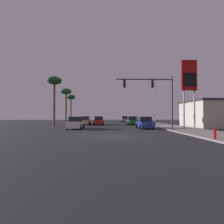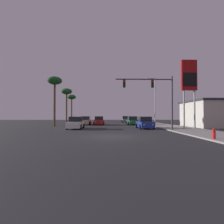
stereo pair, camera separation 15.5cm
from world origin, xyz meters
name	(u,v)px [view 2 (the right image)]	position (x,y,z in m)	size (l,w,h in m)	color
ground_plane	(112,137)	(0.00, 0.00, 0.00)	(120.00, 120.00, 0.00)	#28282B
sidewalk_right	(175,128)	(9.50, 10.00, 0.06)	(5.00, 60.00, 0.12)	gray
building_gas_station	(220,114)	(18.00, 12.65, 2.16)	(10.30, 8.30, 4.30)	beige
car_tan	(86,121)	(-4.64, 19.38, 0.76)	(2.04, 4.33, 1.68)	tan
car_grey	(125,119)	(4.65, 32.30, 0.76)	(2.04, 4.32, 1.68)	slate
car_white	(76,123)	(-4.75, 9.15, 0.76)	(2.04, 4.31, 1.68)	silver
car_blue	(145,123)	(4.91, 9.27, 0.76)	(2.04, 4.32, 1.68)	navy
car_red	(99,121)	(-1.97, 19.06, 0.76)	(2.04, 4.33, 1.68)	maroon
car_green	(132,121)	(4.63, 19.42, 0.76)	(2.04, 4.34, 1.68)	#195933
traffic_light_mast	(156,92)	(5.52, 5.72, 4.71)	(6.95, 0.36, 6.50)	#38383D
street_lamp	(154,98)	(8.63, 17.89, 5.12)	(1.74, 0.24, 9.00)	#99999E
gas_station_sign	(189,79)	(10.35, 7.29, 6.62)	(2.00, 0.42, 9.00)	#99999E
fire_hydrant	(214,134)	(7.45, -2.54, 0.49)	(0.24, 0.34, 0.76)	red
palm_tree_mid	(67,93)	(-9.44, 24.00, 6.84)	(2.40, 2.40, 7.90)	brown
palm_tree_far	(72,98)	(-10.32, 34.00, 6.66)	(2.40, 2.40, 7.70)	brown
palm_tree_near	(55,83)	(-9.12, 14.00, 7.21)	(2.40, 2.40, 8.31)	brown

